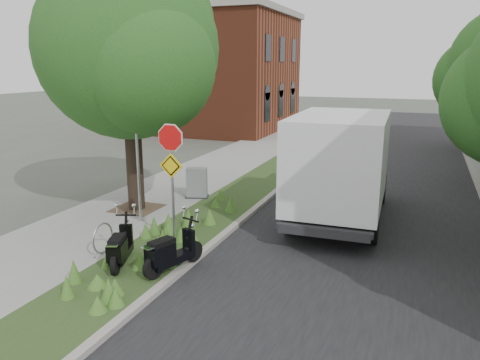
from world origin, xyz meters
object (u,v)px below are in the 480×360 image
Objects in this scene: box_truck at (342,162)px; utility_cabinet at (197,183)px; sign_assembly at (171,159)px; scooter_near at (120,251)px; scooter_far at (168,256)px.

box_truck is 6.04× the size of utility_cabinet.
box_truck is 5.12m from utility_cabinet.
utility_cabinet is at bearing 176.37° from box_truck.
sign_assembly is 2.05× the size of scooter_near.
scooter_far is 6.23m from box_truck.
scooter_near is 1.17m from scooter_far.
sign_assembly is 0.52× the size of box_truck.
sign_assembly is at bearing -133.11° from box_truck.
sign_assembly is at bearing 76.34° from scooter_near.
utility_cabinet reaches higher than scooter_far.
scooter_far is 0.26× the size of box_truck.
utility_cabinet is at bearing 99.52° from scooter_near.
scooter_far is 6.10m from utility_cabinet.
utility_cabinet is (-0.98, 5.85, 0.11)m from scooter_near.
scooter_far is (0.74, -1.59, -1.81)m from sign_assembly.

